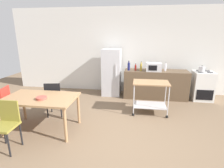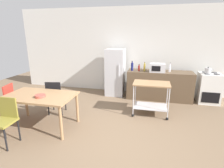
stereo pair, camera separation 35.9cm
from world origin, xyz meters
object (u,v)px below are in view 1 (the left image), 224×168
at_px(chair_red, 1,103).
at_px(refrigerator, 112,72).
at_px(fruit_bowl, 41,98).
at_px(kitchen_cart, 150,92).
at_px(chair_black, 54,97).
at_px(microwave, 154,67).
at_px(stove_oven, 202,86).
at_px(bottle_olive_oil, 141,67).
at_px(bottle_wine, 166,67).
at_px(chair_olive, 6,122).
at_px(kettle, 202,69).
at_px(bottle_sparkling_water, 129,66).
at_px(bottle_hot_sauce, 136,68).
at_px(dining_table, 40,101).

relative_size(chair_red, refrigerator, 0.57).
xyz_separation_m(refrigerator, fruit_bowl, (-1.05, -2.65, 0.00)).
bearing_deg(kitchen_cart, chair_red, -161.97).
bearing_deg(chair_black, fruit_bowl, 88.36).
relative_size(chair_red, chair_black, 1.00).
bearing_deg(microwave, stove_oven, 4.33).
bearing_deg(refrigerator, bottle_olive_oil, -11.31).
xyz_separation_m(stove_oven, kitchen_cart, (-1.68, -1.26, 0.12)).
height_order(stove_oven, bottle_wine, bottle_wine).
bearing_deg(chair_olive, refrigerator, 65.31).
distance_m(bottle_olive_oil, bottle_wine, 0.76).
bearing_deg(kettle, chair_red, -155.38).
distance_m(bottle_sparkling_water, bottle_wine, 1.15).
relative_size(refrigerator, kettle, 6.47).
distance_m(chair_red, kettle, 5.46).
distance_m(chair_olive, bottle_wine, 4.47).
distance_m(stove_oven, bottle_hot_sauce, 2.17).
distance_m(dining_table, stove_oven, 4.74).
height_order(bottle_hot_sauce, bottle_olive_oil, bottle_olive_oil).
bearing_deg(chair_olive, kettle, 35.05).
height_order(stove_oven, microwave, microwave).
height_order(microwave, bottle_wine, bottle_wine).
relative_size(refrigerator, fruit_bowl, 7.12).
relative_size(chair_olive, kettle, 3.71).
xyz_separation_m(stove_oven, microwave, (-1.54, -0.12, 0.58)).
xyz_separation_m(kitchen_cart, kettle, (1.57, 1.17, 0.43)).
height_order(chair_olive, bottle_hot_sauce, bottle_hot_sauce).
distance_m(bottle_sparkling_water, fruit_bowl, 2.97).
xyz_separation_m(chair_black, stove_oven, (4.07, 1.79, -0.07)).
relative_size(chair_olive, refrigerator, 0.57).
bearing_deg(refrigerator, chair_red, -131.53).
distance_m(chair_olive, chair_black, 1.40).
bearing_deg(fruit_bowl, bottle_hot_sauce, 53.34).
xyz_separation_m(chair_olive, bottle_olive_oil, (2.38, 3.06, 0.50)).
bearing_deg(bottle_olive_oil, bottle_wine, 5.64).
relative_size(chair_red, kitchen_cart, 0.98).
bearing_deg(dining_table, bottle_sparkling_water, 53.71).
xyz_separation_m(bottle_olive_oil, bottle_wine, (0.76, 0.08, -0.01)).
relative_size(bottle_sparkling_water, bottle_hot_sauce, 1.40).
distance_m(stove_oven, kettle, 0.57).
bearing_deg(kitchen_cart, bottle_olive_oil, 102.16).
bearing_deg(kitchen_cart, chair_black, -167.66).
xyz_separation_m(stove_oven, bottle_hot_sauce, (-2.10, -0.08, 0.54)).
bearing_deg(chair_black, refrigerator, -132.72).
bearing_deg(chair_red, refrigerator, 126.54).
xyz_separation_m(dining_table, bottle_hot_sauce, (1.94, 2.37, 0.32)).
height_order(refrigerator, bottle_hot_sauce, refrigerator).
height_order(kitchen_cart, fruit_bowl, kitchen_cart).
height_order(chair_red, bottle_sparkling_water, bottle_sparkling_water).
xyz_separation_m(stove_oven, bottle_wine, (-1.17, -0.04, 0.56)).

